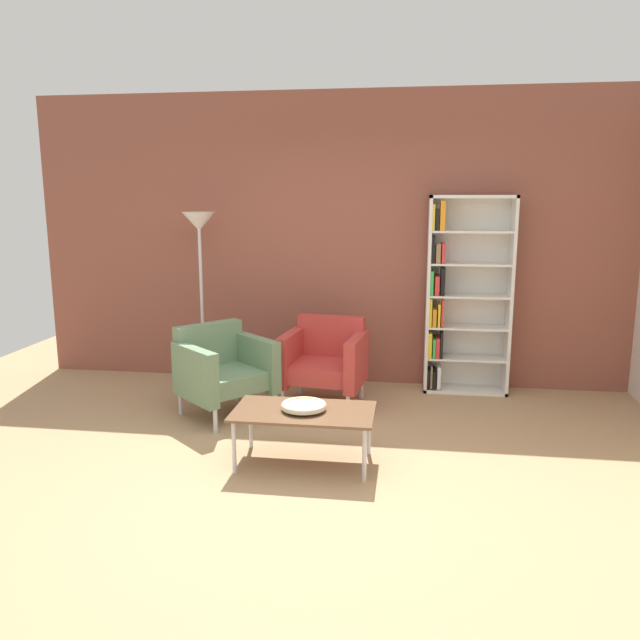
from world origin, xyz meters
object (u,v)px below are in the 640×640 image
at_px(decorative_bowl, 304,406).
at_px(floor_lamp_torchiere, 200,243).
at_px(coffee_table_low, 304,415).
at_px(armchair_spare_guest, 325,359).
at_px(bookshelf_tall, 461,296).
at_px(armchair_near_window, 223,368).

relative_size(decorative_bowl, floor_lamp_torchiere, 0.18).
bearing_deg(coffee_table_low, armchair_spare_guest, 91.43).
bearing_deg(bookshelf_tall, armchair_spare_guest, -155.31).
xyz_separation_m(bookshelf_tall, floor_lamp_torchiere, (-2.52, -0.24, 0.51)).
xyz_separation_m(coffee_table_low, floor_lamp_torchiere, (-1.31, 1.70, 1.08)).
xyz_separation_m(bookshelf_tall, decorative_bowl, (-1.21, -1.94, -0.51)).
relative_size(armchair_near_window, armchair_spare_guest, 1.20).
xyz_separation_m(coffee_table_low, armchair_near_window, (-0.88, 0.94, 0.05)).
relative_size(coffee_table_low, floor_lamp_torchiere, 0.57).
relative_size(coffee_table_low, armchair_spare_guest, 1.26).
height_order(bookshelf_tall, armchair_spare_guest, bookshelf_tall).
bearing_deg(armchair_near_window, floor_lamp_torchiere, 70.67).
bearing_deg(bookshelf_tall, floor_lamp_torchiere, -174.52).
bearing_deg(coffee_table_low, floor_lamp_torchiere, 127.65).
height_order(coffee_table_low, armchair_spare_guest, armchair_spare_guest).
xyz_separation_m(armchair_near_window, armchair_spare_guest, (0.85, 0.43, 0.00)).
relative_size(bookshelf_tall, armchair_near_window, 2.00).
bearing_deg(floor_lamp_torchiere, armchair_near_window, -60.56).
distance_m(bookshelf_tall, floor_lamp_torchiere, 2.58).
bearing_deg(decorative_bowl, coffee_table_low, -116.57).
height_order(coffee_table_low, decorative_bowl, decorative_bowl).
bearing_deg(bookshelf_tall, coffee_table_low, -122.02).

